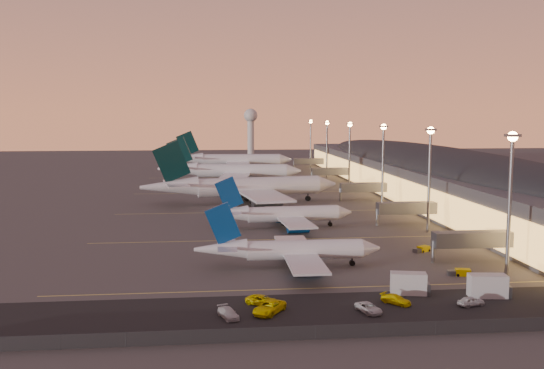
{
  "coord_description": "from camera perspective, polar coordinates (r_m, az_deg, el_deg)",
  "views": [
    {
      "loc": [
        -17.32,
        -142.18,
        28.97
      ],
      "look_at": [
        2.0,
        45.0,
        7.0
      ],
      "focal_mm": 40.0,
      "sensor_mm": 36.0,
      "label": 1
    }
  ],
  "objects": [
    {
      "name": "ground",
      "position": [
        146.13,
        1.04,
        -4.78
      ],
      "size": [
        700.0,
        700.0,
        0.0
      ],
      "primitive_type": "plane",
      "color": "#464341"
    },
    {
      "name": "airliner_narrow_south",
      "position": [
        115.33,
        1.57,
        -6.21
      ],
      "size": [
        35.43,
        31.51,
        12.71
      ],
      "rotation": [
        0.0,
        0.0,
        -0.01
      ],
      "color": "silver",
      "rests_on": "ground"
    },
    {
      "name": "airliner_narrow_north",
      "position": [
        154.45,
        0.81,
        -2.83
      ],
      "size": [
        37.88,
        33.93,
        13.53
      ],
      "rotation": [
        0.0,
        0.0,
        0.08
      ],
      "color": "silver",
      "rests_on": "ground"
    },
    {
      "name": "airliner_wide_near",
      "position": [
        196.55,
        -2.82,
        -0.25
      ],
      "size": [
        64.84,
        59.72,
        20.78
      ],
      "rotation": [
        0.0,
        0.0,
        0.16
      ],
      "color": "silver",
      "rests_on": "ground"
    },
    {
      "name": "airliner_wide_mid",
      "position": [
        256.61,
        -4.01,
        1.29
      ],
      "size": [
        60.94,
        55.98,
        19.5
      ],
      "rotation": [
        0.0,
        0.0,
        -0.13
      ],
      "color": "silver",
      "rests_on": "ground"
    },
    {
      "name": "airliner_wide_far",
      "position": [
        314.04,
        -3.89,
        2.31
      ],
      "size": [
        63.72,
        58.02,
        20.4
      ],
      "rotation": [
        0.0,
        0.0,
        -0.05
      ],
      "color": "silver",
      "rests_on": "ground"
    },
    {
      "name": "terminal_building",
      "position": [
        229.66,
        14.3,
        1.41
      ],
      "size": [
        56.35,
        255.0,
        17.46
      ],
      "color": "#444549",
      "rests_on": "ground"
    },
    {
      "name": "light_masts",
      "position": [
        214.23,
        8.54,
        3.53
      ],
      "size": [
        2.2,
        217.2,
        25.9
      ],
      "color": "slate",
      "rests_on": "ground"
    },
    {
      "name": "radar_tower",
      "position": [
        403.17,
        -2.02,
        5.65
      ],
      "size": [
        9.0,
        9.0,
        32.5
      ],
      "color": "silver",
      "rests_on": "ground"
    },
    {
      "name": "service_lane",
      "position": [
        92.55,
        5.3,
        -11.61
      ],
      "size": [
        260.0,
        16.0,
        0.01
      ],
      "color": "black",
      "rests_on": "ground"
    },
    {
      "name": "lane_markings",
      "position": [
        185.27,
        -0.46,
        -2.33
      ],
      "size": [
        90.0,
        180.36,
        0.0
      ],
      "color": "#D8C659",
      "rests_on": "ground"
    },
    {
      "name": "fence",
      "position": [
        81.14,
        7.0,
        -13.55
      ],
      "size": [
        124.0,
        0.12,
        2.0
      ],
      "color": "#2D2D30",
      "rests_on": "ground"
    },
    {
      "name": "baggage_tug_a",
      "position": [
        115.32,
        17.27,
        -7.91
      ],
      "size": [
        4.31,
        2.51,
        1.21
      ],
      "rotation": [
        0.0,
        0.0,
        -0.23
      ],
      "color": "#EAD300",
      "rests_on": "ground"
    },
    {
      "name": "baggage_tug_b",
      "position": [
        132.47,
        13.92,
        -5.94
      ],
      "size": [
        4.11,
        3.21,
        1.16
      ],
      "rotation": [
        0.0,
        0.0,
        0.51
      ],
      "color": "#EAD300",
      "rests_on": "ground"
    },
    {
      "name": "catering_truck_a",
      "position": [
        101.58,
        12.9,
        -9.12
      ],
      "size": [
        6.58,
        3.65,
        3.5
      ],
      "rotation": [
        0.0,
        0.0,
        -0.22
      ],
      "color": "silver",
      "rests_on": "ground"
    },
    {
      "name": "catering_truck_b",
      "position": [
        103.48,
        19.81,
        -9.02
      ],
      "size": [
        6.72,
        3.24,
        3.64
      ],
      "rotation": [
        0.0,
        0.0,
        -0.12
      ],
      "color": "silver",
      "rests_on": "ground"
    },
    {
      "name": "service_van_a",
      "position": [
        88.55,
        -4.14,
        -11.97
      ],
      "size": [
        3.48,
        5.2,
        1.4
      ],
      "primitive_type": "imported",
      "rotation": [
        0.0,
        0.0,
        0.35
      ],
      "color": "silver",
      "rests_on": "ground"
    },
    {
      "name": "service_van_b",
      "position": [
        93.86,
        -0.89,
        -10.85
      ],
      "size": [
        5.67,
        5.08,
        1.46
      ],
      "primitive_type": "imported",
      "rotation": [
        0.0,
        0.0,
        0.93
      ],
      "color": "#EAD300",
      "rests_on": "ground"
    },
    {
      "name": "service_van_c",
      "position": [
        91.69,
        9.09,
        -11.39
      ],
      "size": [
        3.64,
        5.37,
        1.37
      ],
      "primitive_type": "imported",
      "rotation": [
        0.0,
        0.0,
        0.31
      ],
      "color": "silver",
      "rests_on": "ground"
    },
    {
      "name": "service_van_d",
      "position": [
        90.19,
        -0.27,
        -11.49
      ],
      "size": [
        5.93,
        6.81,
        1.74
      ],
      "primitive_type": "imported",
      "rotation": [
        0.0,
        0.0,
        -0.6
      ],
      "color": "#EAD300",
      "rests_on": "ground"
    },
    {
      "name": "service_van_e",
      "position": [
        98.28,
        18.23,
        -10.38
      ],
      "size": [
        4.56,
        2.83,
        1.45
      ],
      "primitive_type": "imported",
      "rotation": [
        0.0,
        0.0,
        1.85
      ],
      "color": "silver",
      "rests_on": "ground"
    },
    {
      "name": "service_van_f",
      "position": [
        96.3,
        11.6,
        -10.55
      ],
      "size": [
        4.66,
        4.9,
        1.4
      ],
      "primitive_type": "imported",
      "rotation": [
        0.0,
        0.0,
        0.73
      ],
      "color": "#EAD300",
      "rests_on": "ground"
    }
  ]
}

